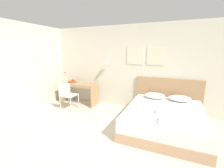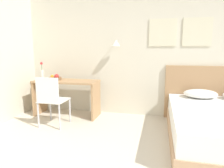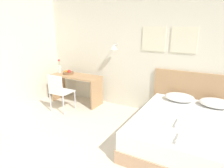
# 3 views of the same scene
# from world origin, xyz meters

# --- Properties ---
(ground_plane) EXTENTS (24.00, 24.00, 0.00)m
(ground_plane) POSITION_xyz_m (0.00, 0.00, 0.00)
(ground_plane) COLOR beige
(wall_back) EXTENTS (5.88, 0.31, 2.65)m
(wall_back) POSITION_xyz_m (0.01, 2.84, 1.33)
(wall_back) COLOR beige
(wall_back) RESTS_ON ground_plane
(bed) EXTENTS (1.77, 2.03, 0.51)m
(bed) POSITION_xyz_m (1.38, 1.74, 0.25)
(bed) COLOR tan
(bed) RESTS_ON ground_plane
(headboard) EXTENTS (1.89, 0.06, 1.06)m
(headboard) POSITION_xyz_m (1.38, 2.78, 0.53)
(headboard) COLOR #A87F56
(headboard) RESTS_ON ground_plane
(pillow_left) EXTENTS (0.58, 0.43, 0.15)m
(pillow_left) POSITION_xyz_m (1.05, 2.49, 0.58)
(pillow_left) COLOR white
(pillow_left) RESTS_ON bed
(pillow_right) EXTENTS (0.58, 0.43, 0.15)m
(pillow_right) POSITION_xyz_m (1.71, 2.49, 0.58)
(pillow_right) COLOR white
(pillow_right) RESTS_ON bed
(folded_towel_near_foot) EXTENTS (0.27, 0.32, 0.06)m
(folded_towel_near_foot) POSITION_xyz_m (1.36, 1.43, 0.54)
(folded_towel_near_foot) COLOR white
(folded_towel_near_foot) RESTS_ON bed
(folded_towel_mid_bed) EXTENTS (0.29, 0.29, 0.06)m
(folded_towel_mid_bed) POSITION_xyz_m (1.48, 0.98, 0.54)
(folded_towel_mid_bed) COLOR white
(folded_towel_mid_bed) RESTS_ON bed
(desk) EXTENTS (1.32, 0.55, 0.75)m
(desk) POSITION_xyz_m (-1.55, 2.43, 0.53)
(desk) COLOR #A87F56
(desk) RESTS_ON ground_plane
(desk_chair) EXTENTS (0.45, 0.45, 0.91)m
(desk_chair) POSITION_xyz_m (-1.52, 1.76, 0.54)
(desk_chair) COLOR white
(desk_chair) RESTS_ON ground_plane
(fruit_bowl) EXTENTS (0.28, 0.28, 0.13)m
(fruit_bowl) POSITION_xyz_m (-1.80, 2.43, 0.78)
(fruit_bowl) COLOR brown
(fruit_bowl) RESTS_ON desk
(flower_vase) EXTENTS (0.08, 0.08, 0.37)m
(flower_vase) POSITION_xyz_m (-2.11, 2.43, 0.88)
(flower_vase) COLOR silver
(flower_vase) RESTS_ON desk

